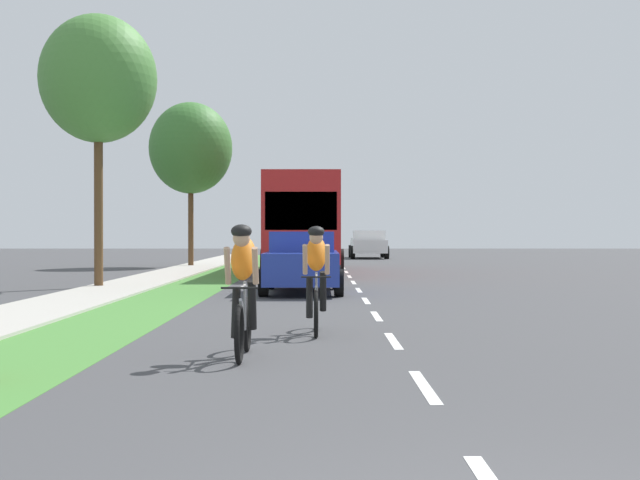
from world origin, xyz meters
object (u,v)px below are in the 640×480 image
object	(u,v)px
cyclist_trailing	(315,279)
cyclist_lead	(242,289)
sedan_blue	(301,262)
pickup_white	(367,244)
street_tree_far	(189,148)
street_tree_near	(97,80)
bus_red	(303,220)

from	to	relation	value
cyclist_trailing	cyclist_lead	bearing A→B (deg)	-109.30
cyclist_lead	sedan_blue	distance (m)	11.26
cyclist_trailing	pickup_white	distance (m)	38.48
pickup_white	street_tree_far	distance (m)	15.91
cyclist_trailing	pickup_white	xyz separation A→B (m)	(2.92, 38.37, 0.02)
cyclist_lead	street_tree_far	size ratio (longest dim) A/B	0.23
pickup_white	street_tree_near	distance (m)	29.35
street_tree_far	sedan_blue	bearing A→B (deg)	-72.54
bus_red	pickup_white	distance (m)	18.74
sedan_blue	street_tree_far	world-z (taller)	street_tree_far
cyclist_trailing	street_tree_near	xyz separation A→B (m)	(-5.98, 10.82, 4.85)
cyclist_lead	sedan_blue	world-z (taller)	cyclist_lead
cyclist_trailing	pickup_white	bearing A→B (deg)	85.64
cyclist_lead	cyclist_trailing	world-z (taller)	same
sedan_blue	street_tree_near	world-z (taller)	street_tree_near
cyclist_lead	street_tree_far	xyz separation A→B (m)	(-4.86, 28.21, 4.47)
bus_red	street_tree_far	xyz separation A→B (m)	(-5.18, 5.78, 3.30)
cyclist_lead	bus_red	bearing A→B (deg)	89.20
pickup_white	street_tree_far	world-z (taller)	street_tree_far
cyclist_lead	street_tree_far	bearing A→B (deg)	99.79
cyclist_trailing	street_tree_far	distance (m)	26.77
bus_red	street_tree_near	bearing A→B (deg)	-120.72
street_tree_near	cyclist_trailing	bearing A→B (deg)	-61.06
street_tree_near	cyclist_lead	bearing A→B (deg)	-68.85
sedan_blue	pickup_white	world-z (taller)	pickup_white
pickup_white	street_tree_far	xyz separation A→B (m)	(-8.64, -12.60, 4.45)
pickup_white	street_tree_near	world-z (taller)	street_tree_near
cyclist_trailing	pickup_white	size ratio (longest dim) A/B	0.34
sedan_blue	pickup_white	size ratio (longest dim) A/B	0.84
cyclist_trailing	street_tree_far	world-z (taller)	street_tree_far
street_tree_near	sedan_blue	bearing A→B (deg)	-19.73
street_tree_far	cyclist_trailing	bearing A→B (deg)	-77.49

